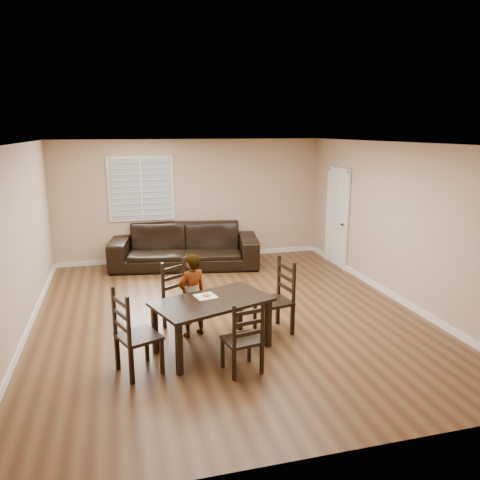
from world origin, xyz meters
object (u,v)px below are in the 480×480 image
at_px(chair_right, 281,298).
at_px(child, 192,295).
at_px(chair_left, 128,337).
at_px(sofa, 185,246).
at_px(dining_table, 212,306).
at_px(chair_near, 177,297).
at_px(chair_far, 246,342).
at_px(donut, 207,294).

bearing_deg(chair_right, child, -106.87).
height_order(chair_left, sofa, chair_left).
bearing_deg(chair_left, child, -66.72).
xyz_separation_m(dining_table, chair_near, (-0.35, 0.91, -0.16)).
relative_size(chair_far, child, 0.78).
xyz_separation_m(chair_near, chair_right, (1.46, -0.53, 0.03)).
bearing_deg(chair_right, sofa, -177.06).
height_order(chair_near, child, child).
bearing_deg(sofa, chair_left, -96.55).
bearing_deg(chair_near, child, -97.84).
bearing_deg(chair_left, chair_far, -126.71).
distance_m(chair_near, chair_left, 1.51).
relative_size(dining_table, chair_right, 1.58).
height_order(chair_left, chair_right, same).
distance_m(chair_left, child, 1.30).
distance_m(chair_far, donut, 1.02).
relative_size(chair_near, donut, 9.64).
bearing_deg(dining_table, child, 90.00).
xyz_separation_m(chair_right, child, (-1.29, 0.14, 0.12)).
bearing_deg(child, chair_right, 149.73).
xyz_separation_m(child, sofa, (0.40, 3.53, -0.15)).
height_order(chair_far, child, child).
xyz_separation_m(dining_table, donut, (-0.04, 0.17, 0.11)).
bearing_deg(chair_right, chair_left, -81.32).
bearing_deg(chair_left, chair_near, -51.59).
height_order(chair_right, sofa, chair_right).
relative_size(dining_table, child, 1.40).
distance_m(chair_left, sofa, 4.64).
relative_size(chair_right, sofa, 0.35).
height_order(chair_right, child, child).
relative_size(child, donut, 11.55).
bearing_deg(chair_far, child, -81.58).
height_order(chair_near, sofa, chair_near).
distance_m(chair_near, donut, 0.85).
height_order(dining_table, chair_left, chair_left).
relative_size(chair_right, donut, 10.25).
distance_m(chair_far, chair_right, 1.42).
height_order(chair_near, donut, chair_near).
height_order(child, sofa, child).
relative_size(dining_table, donut, 16.22).
height_order(chair_far, chair_left, chair_left).
relative_size(chair_far, chair_right, 0.87).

